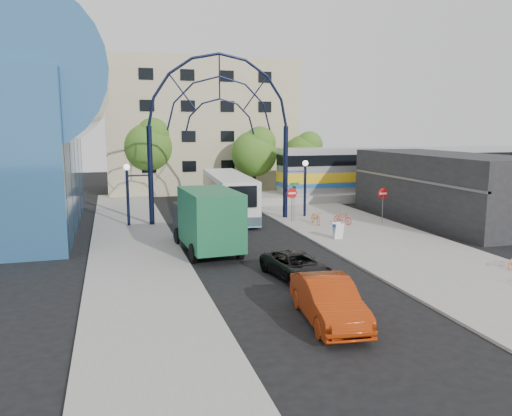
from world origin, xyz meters
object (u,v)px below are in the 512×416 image
object	(u,v)px
street_name_sign	(294,193)
tree_north_c	(305,152)
train_car	(401,168)
tree_north_a	(256,151)
black_suv	(297,266)
bike_near_b	(343,218)
green_truck	(206,220)
gateway_arch	(220,104)
bike_near_a	(316,217)
sandwich_board	(338,229)
do_not_enter_sign	(383,197)
stop_sign	(292,196)
tree_north_b	(149,144)
red_sedan	(328,300)
city_bus	(228,195)

from	to	relation	value
street_name_sign	tree_north_c	xyz separation A→B (m)	(6.92, 15.33, 2.15)
train_car	tree_north_a	xyz separation A→B (m)	(-13.88, 3.93, 1.71)
black_suv	bike_near_b	bearing A→B (deg)	45.86
train_car	green_truck	distance (m)	27.97
tree_north_a	bike_near_b	world-z (taller)	tree_north_a
gateway_arch	black_suv	bearing A→B (deg)	-88.49
train_car	bike_near_a	bearing A→B (deg)	-141.03
gateway_arch	street_name_sign	bearing A→B (deg)	-15.07
sandwich_board	black_suv	size ratio (longest dim) A/B	0.23
street_name_sign	train_car	size ratio (longest dim) A/B	0.11
do_not_enter_sign	train_car	size ratio (longest dim) A/B	0.10
stop_sign	green_truck	distance (m)	9.80
gateway_arch	bike_near_a	world-z (taller)	gateway_arch
black_suv	tree_north_b	bearing A→B (deg)	88.98
red_sedan	street_name_sign	bearing A→B (deg)	79.16
train_car	bike_near_b	bearing A→B (deg)	-135.49
gateway_arch	bike_near_b	bearing A→B (deg)	-25.65
stop_sign	train_car	distance (m)	18.22
green_truck	black_suv	bearing A→B (deg)	-67.30
tree_north_a	bike_near_b	bearing A→B (deg)	-83.31
stop_sign	tree_north_c	distance (m)	17.68
street_name_sign	tree_north_b	bearing A→B (deg)	117.65
bike_near_a	city_bus	bearing A→B (deg)	137.09
gateway_arch	green_truck	size ratio (longest dim) A/B	1.89
bike_near_b	street_name_sign	bearing A→B (deg)	108.43
tree_north_a	green_truck	bearing A→B (deg)	-113.38
green_truck	red_sedan	world-z (taller)	green_truck
do_not_enter_sign	city_bus	world-z (taller)	city_bus
sandwich_board	city_bus	distance (m)	11.26
sandwich_board	train_car	world-z (taller)	train_car
sandwich_board	black_suv	bearing A→B (deg)	-128.45
tree_north_c	bike_near_b	world-z (taller)	tree_north_c
city_bus	black_suv	distance (m)	16.89
gateway_arch	city_bus	world-z (taller)	gateway_arch
train_car	tree_north_c	world-z (taller)	tree_north_c
gateway_arch	tree_north_c	world-z (taller)	gateway_arch
tree_north_c	city_bus	xyz separation A→B (m)	(-11.04, -11.69, -2.56)
sandwich_board	green_truck	distance (m)	8.32
tree_north_b	city_bus	size ratio (longest dim) A/B	0.66
tree_north_a	tree_north_b	world-z (taller)	tree_north_b
do_not_enter_sign	train_car	bearing A→B (deg)	53.13
stop_sign	gateway_arch	bearing A→B (deg)	157.37
sandwich_board	black_suv	world-z (taller)	black_suv
do_not_enter_sign	green_truck	size ratio (longest dim) A/B	0.34
street_name_sign	tree_north_a	size ratio (longest dim) A/B	0.40
tree_north_c	black_suv	size ratio (longest dim) A/B	1.50
city_bus	black_suv	size ratio (longest dim) A/B	2.80
street_name_sign	city_bus	size ratio (longest dim) A/B	0.23
sandwich_board	tree_north_c	world-z (taller)	tree_north_c
city_bus	black_suv	bearing A→B (deg)	-88.44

